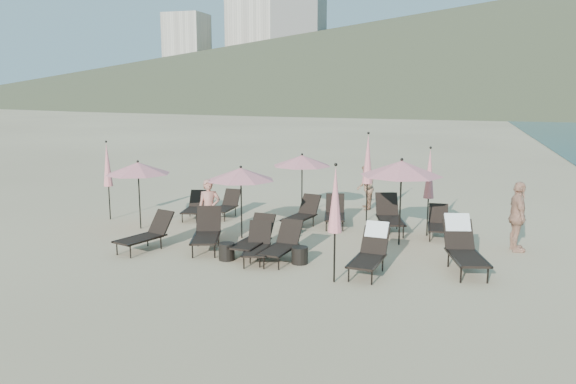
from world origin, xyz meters
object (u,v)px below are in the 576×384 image
(lounger_0, at_px, (147,233))
(beachgoer_b, at_px, (366,187))
(umbrella_open_3, at_px, (302,161))
(umbrella_closed_2, at_px, (107,165))
(lounger_5, at_px, (463,246))
(umbrella_closed_0, at_px, (335,200))
(lounger_3, at_px, (282,244))
(side_table_1, at_px, (300,255))
(lounger_4, at_px, (370,251))
(lounger_10, at_px, (389,215))
(lounger_6, at_px, (195,206))
(umbrella_closed_3, at_px, (368,159))
(lounger_12, at_px, (258,244))
(umbrella_open_1, at_px, (241,174))
(lounger_11, at_px, (438,223))
(lounger_8, at_px, (302,213))
(umbrella_open_0, at_px, (138,168))
(umbrella_closed_1, at_px, (429,174))
(beachgoer_a, at_px, (209,209))
(umbrella_open_2, at_px, (402,168))
(lounger_7, at_px, (226,205))
(side_table_0, at_px, (227,251))
(lounger_2, at_px, (254,238))
(lounger_9, at_px, (335,212))
(lounger_1, at_px, (207,232))

(lounger_0, height_order, beachgoer_b, beachgoer_b)
(umbrella_open_3, height_order, umbrella_closed_2, umbrella_closed_2)
(lounger_5, relative_size, umbrella_closed_0, 0.76)
(lounger_3, relative_size, side_table_1, 3.94)
(lounger_4, bearing_deg, lounger_10, 96.30)
(lounger_4, relative_size, lounger_6, 1.13)
(umbrella_closed_3, bearing_deg, lounger_12, -110.26)
(umbrella_open_1, height_order, beachgoer_b, umbrella_open_1)
(lounger_5, relative_size, lounger_11, 1.34)
(lounger_8, bearing_deg, umbrella_open_0, -149.30)
(lounger_10, bearing_deg, umbrella_closed_1, -27.33)
(umbrella_closed_2, bearing_deg, beachgoer_a, -17.18)
(umbrella_open_2, bearing_deg, lounger_5, -46.65)
(lounger_7, bearing_deg, side_table_0, -66.62)
(lounger_2, xyz_separation_m, side_table_0, (-0.48, -0.66, -0.22))
(lounger_2, height_order, umbrella_open_3, umbrella_open_3)
(lounger_7, bearing_deg, umbrella_closed_0, -47.77)
(lounger_0, distance_m, side_table_1, 4.19)
(umbrella_closed_2, bearing_deg, lounger_11, 4.87)
(lounger_3, relative_size, lounger_9, 0.98)
(lounger_7, height_order, lounger_8, lounger_8)
(side_table_1, bearing_deg, lounger_8, 104.65)
(umbrella_closed_2, bearing_deg, lounger_6, 21.11)
(lounger_6, distance_m, beachgoer_b, 6.00)
(lounger_0, bearing_deg, lounger_9, 61.96)
(lounger_0, height_order, lounger_6, lounger_0)
(lounger_11, xyz_separation_m, umbrella_closed_1, (-0.31, -0.01, 1.41))
(umbrella_open_3, bearing_deg, umbrella_closed_0, -68.28)
(lounger_10, bearing_deg, lounger_0, -161.56)
(lounger_4, bearing_deg, lounger_1, 177.13)
(lounger_2, height_order, lounger_11, lounger_2)
(lounger_10, relative_size, umbrella_open_2, 0.81)
(umbrella_closed_2, xyz_separation_m, side_table_0, (5.42, -3.04, -1.58))
(umbrella_open_1, bearing_deg, lounger_5, -10.88)
(umbrella_closed_1, bearing_deg, lounger_8, -179.07)
(umbrella_open_0, bearing_deg, side_table_1, -19.56)
(lounger_2, relative_size, umbrella_closed_2, 0.65)
(side_table_1, bearing_deg, lounger_0, -179.84)
(lounger_7, height_order, lounger_12, lounger_12)
(umbrella_open_1, relative_size, umbrella_open_3, 0.99)
(side_table_1, bearing_deg, lounger_3, 165.89)
(umbrella_open_2, bearing_deg, umbrella_open_1, -172.21)
(lounger_0, xyz_separation_m, umbrella_open_2, (6.31, 2.45, 1.66))
(lounger_6, height_order, umbrella_closed_3, umbrella_closed_3)
(lounger_0, bearing_deg, lounger_1, 36.62)
(lounger_6, bearing_deg, lounger_11, -12.43)
(umbrella_closed_0, distance_m, umbrella_closed_1, 5.04)
(lounger_2, xyz_separation_m, lounger_7, (-2.42, 3.86, -0.04))
(lounger_1, height_order, umbrella_closed_0, umbrella_closed_0)
(umbrella_closed_3, bearing_deg, umbrella_open_1, -133.69)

